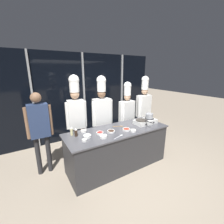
# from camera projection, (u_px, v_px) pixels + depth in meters

# --- Properties ---
(ground_plane) EXTENTS (24.00, 24.00, 0.00)m
(ground_plane) POSITION_uv_depth(u_px,v_px,m) (117.00, 165.00, 3.58)
(ground_plane) COLOR gray
(window_wall_back) EXTENTS (5.20, 0.09, 2.70)m
(window_wall_back) POSITION_uv_depth(u_px,v_px,m) (84.00, 97.00, 4.86)
(window_wall_back) COLOR black
(window_wall_back) RESTS_ON ground_plane
(demo_counter) EXTENTS (2.35, 0.85, 0.91)m
(demo_counter) POSITION_uv_depth(u_px,v_px,m) (118.00, 148.00, 3.45)
(demo_counter) COLOR #2D2D30
(demo_counter) RESTS_ON ground_plane
(portable_stove) EXTENTS (0.56, 0.32, 0.11)m
(portable_stove) POSITION_uv_depth(u_px,v_px,m) (145.00, 121.00, 3.70)
(portable_stove) COLOR silver
(portable_stove) RESTS_ON demo_counter
(frying_pan) EXTENTS (0.29, 0.50, 0.04)m
(frying_pan) POSITION_uv_depth(u_px,v_px,m) (142.00, 119.00, 3.61)
(frying_pan) COLOR #38332D
(frying_pan) RESTS_ON portable_stove
(stock_pot) EXTENTS (0.21, 0.19, 0.12)m
(stock_pot) POSITION_uv_depth(u_px,v_px,m) (149.00, 116.00, 3.73)
(stock_pot) COLOR #93969B
(stock_pot) RESTS_ON portable_stove
(squeeze_bottle_soy) EXTENTS (0.06, 0.06, 0.17)m
(squeeze_bottle_soy) POSITION_uv_depth(u_px,v_px,m) (76.00, 132.00, 2.98)
(squeeze_bottle_soy) COLOR #332319
(squeeze_bottle_soy) RESTS_ON demo_counter
(squeeze_bottle_oil) EXTENTS (0.05, 0.05, 0.19)m
(squeeze_bottle_oil) POSITION_uv_depth(u_px,v_px,m) (72.00, 131.00, 3.03)
(squeeze_bottle_oil) COLOR beige
(squeeze_bottle_oil) RESTS_ON demo_counter
(prep_bowl_noodles) EXTENTS (0.12, 0.12, 0.04)m
(prep_bowl_noodles) POSITION_uv_depth(u_px,v_px,m) (133.00, 131.00, 3.23)
(prep_bowl_noodles) COLOR white
(prep_bowl_noodles) RESTS_ON demo_counter
(prep_bowl_rice) EXTENTS (0.15, 0.15, 0.05)m
(prep_bowl_rice) POSITION_uv_depth(u_px,v_px,m) (87.00, 136.00, 2.95)
(prep_bowl_rice) COLOR white
(prep_bowl_rice) RESTS_ON demo_counter
(prep_bowl_bell_pepper) EXTENTS (0.15, 0.15, 0.05)m
(prep_bowl_bell_pepper) POSITION_uv_depth(u_px,v_px,m) (100.00, 133.00, 3.10)
(prep_bowl_bell_pepper) COLOR white
(prep_bowl_bell_pepper) RESTS_ON demo_counter
(prep_bowl_soy_glaze) EXTENTS (0.16, 0.16, 0.04)m
(prep_bowl_soy_glaze) POSITION_uv_depth(u_px,v_px,m) (111.00, 131.00, 3.20)
(prep_bowl_soy_glaze) COLOR white
(prep_bowl_soy_glaze) RESTS_ON demo_counter
(prep_bowl_chili_flakes) EXTENTS (0.17, 0.17, 0.04)m
(prep_bowl_chili_flakes) POSITION_uv_depth(u_px,v_px,m) (126.00, 129.00, 3.29)
(prep_bowl_chili_flakes) COLOR white
(prep_bowl_chili_flakes) RESTS_ON demo_counter
(prep_bowl_garlic) EXTENTS (0.09, 0.09, 0.04)m
(prep_bowl_garlic) POSITION_uv_depth(u_px,v_px,m) (84.00, 140.00, 2.79)
(prep_bowl_garlic) COLOR white
(prep_bowl_garlic) RESTS_ON demo_counter
(prep_bowl_shrimp) EXTENTS (0.12, 0.12, 0.05)m
(prep_bowl_shrimp) POSITION_uv_depth(u_px,v_px,m) (84.00, 131.00, 3.20)
(prep_bowl_shrimp) COLOR white
(prep_bowl_shrimp) RESTS_ON demo_counter
(prep_bowl_onion) EXTENTS (0.15, 0.15, 0.05)m
(prep_bowl_onion) POSITION_uv_depth(u_px,v_px,m) (104.00, 136.00, 2.93)
(prep_bowl_onion) COLOR white
(prep_bowl_onion) RESTS_ON demo_counter
(serving_spoon_slotted) EXTENTS (0.23, 0.15, 0.02)m
(serving_spoon_slotted) POSITION_uv_depth(u_px,v_px,m) (120.00, 126.00, 3.52)
(serving_spoon_slotted) COLOR olive
(serving_spoon_slotted) RESTS_ON demo_counter
(serving_spoon_solid) EXTENTS (0.26, 0.11, 0.02)m
(serving_spoon_solid) POSITION_uv_depth(u_px,v_px,m) (120.00, 136.00, 3.00)
(serving_spoon_solid) COLOR #B2B5BA
(serving_spoon_solid) RESTS_ON demo_counter
(person_guest) EXTENTS (0.50, 0.20, 1.78)m
(person_guest) POSITION_uv_depth(u_px,v_px,m) (40.00, 126.00, 3.04)
(person_guest) COLOR #232326
(person_guest) RESTS_ON ground_plane
(chef_head) EXTENTS (0.48, 0.23, 2.09)m
(chef_head) POSITION_uv_depth(u_px,v_px,m) (76.00, 111.00, 3.48)
(chef_head) COLOR #4C4C51
(chef_head) RESTS_ON ground_plane
(chef_sous) EXTENTS (0.57, 0.23, 2.06)m
(chef_sous) POSITION_uv_depth(u_px,v_px,m) (102.00, 111.00, 3.77)
(chef_sous) COLOR #232326
(chef_sous) RESTS_ON ground_plane
(chef_line) EXTENTS (0.56, 0.29, 1.89)m
(chef_line) POSITION_uv_depth(u_px,v_px,m) (127.00, 111.00, 4.18)
(chef_line) COLOR #232326
(chef_line) RESTS_ON ground_plane
(chef_pastry) EXTENTS (0.58, 0.29, 2.02)m
(chef_pastry) POSITION_uv_depth(u_px,v_px,m) (144.00, 105.00, 4.58)
(chef_pastry) COLOR #232326
(chef_pastry) RESTS_ON ground_plane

